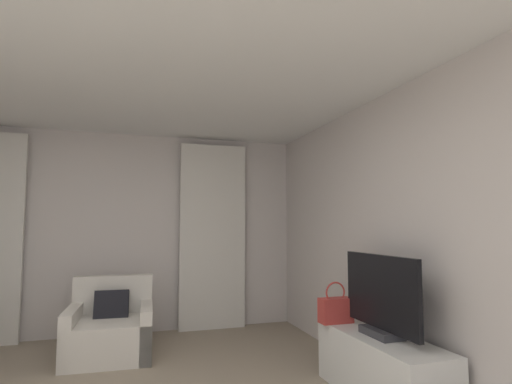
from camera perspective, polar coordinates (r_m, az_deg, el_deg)
The scene contains 8 objects.
wall_window at distance 5.62m, azimuth -20.30°, elevation -5.32°, with size 5.12×0.06×2.60m.
wall_right at distance 3.44m, azimuth 23.83°, elevation -5.76°, with size 0.06×6.12×2.60m.
ceiling at distance 2.88m, azimuth -22.51°, elevation 21.21°, with size 5.12×6.12×0.06m, color white.
curtain_right_panel at distance 5.60m, azimuth -6.10°, elevation -6.10°, with size 0.90×0.06×2.50m.
armchair at distance 4.83m, azimuth -19.83°, elevation -17.88°, with size 0.90×0.89×0.81m.
tv_console at distance 3.65m, azimuth 17.20°, elevation -22.61°, with size 0.46×1.30×0.50m.
tv_flatscreen at distance 3.51m, azimuth 17.12°, elevation -14.07°, with size 0.20×0.94×0.64m.
handbag_primary at distance 3.91m, azimuth 11.14°, elevation -15.88°, with size 0.30×0.14×0.37m.
Camera 1 is at (0.26, -2.59, 1.39)m, focal length 28.44 mm.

